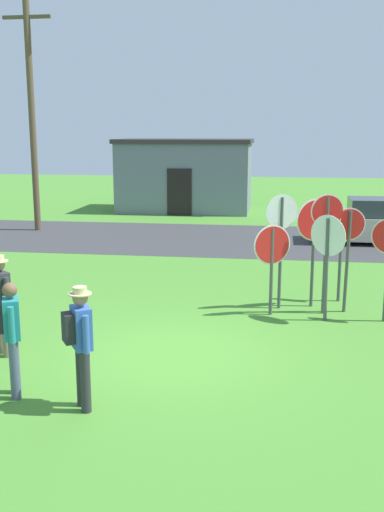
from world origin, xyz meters
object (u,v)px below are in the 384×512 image
Objects in this scene: stop_sign_tallest at (327,249)px; person_in_teal at (0,298)px; stop_sign_leaning_right at (341,240)px; stop_sign_far_back at (272,254)px; parked_car_on_street at (377,222)px; stop_sign_low_front at (281,232)px; stop_sign_rear_right at (348,243)px; person_near_signs at (11,331)px; stop_sign_leaning_left at (326,234)px; person_in_blue at (80,339)px; stop_sign_nearest at (314,233)px; utility_pole at (32,114)px.

person_in_teal is (-5.57, -2.70, -0.47)m from stop_sign_tallest.
stop_sign_leaning_right reaches higher than stop_sign_far_back.
stop_sign_low_front is at bearing -111.76° from parked_car_on_street.
stop_sign_rear_right is (1.55, 0.38, 0.21)m from stop_sign_far_back.
stop_sign_tallest is 1.27× the size of person_near_signs.
stop_sign_tallest is 6.21m from person_in_teal.
person_in_teal is 1.03× the size of person_near_signs.
stop_sign_leaning_left is 6.14m from person_in_blue.
stop_sign_tallest is at bearing 41.74° from person_near_signs.
stop_sign_leaning_right is at bearing 67.37° from stop_sign_leaning_left.
person_in_teal is at bearing 138.85° from person_in_blue.
stop_sign_rear_right reaches higher than stop_sign_leaning_right.
parked_car_on_street is 9.40m from stop_sign_far_back.
stop_sign_far_back is at bearing -111.64° from parked_car_on_street.
stop_sign_far_back reaches higher than person_in_blue.
stop_sign_low_front is at bearing 70.52° from stop_sign_far_back.
stop_sign_tallest is (-0.47, -0.63, -0.02)m from stop_sign_rear_right.
person_in_blue is at bearing -124.11° from stop_sign_leaning_right.
stop_sign_tallest is 1.24× the size of person_in_teal.
stop_sign_rear_right is 1.28× the size of person_in_blue.
stop_sign_leaning_left is at bearing 12.80° from stop_sign_far_back.
stop_sign_tallest is at bearing -77.84° from stop_sign_nearest.
utility_pole reaches higher than stop_sign_nearest.
stop_sign_rear_right is 6.91m from person_in_teal.
person_in_teal is at bearing -154.12° from stop_sign_tallest.
utility_pole is at bearing 135.39° from stop_sign_low_front.
stop_sign_leaning_left is (1.09, 0.25, 0.41)m from stop_sign_far_back.
stop_sign_leaning_right is 7.64m from person_near_signs.
stop_sign_rear_right is at bearing 53.38° from stop_sign_tallest.
stop_sign_nearest is 1.39× the size of person_near_signs.
person_near_signs is at bearing -127.51° from stop_sign_low_front.
stop_sign_nearest is 0.53m from stop_sign_leaning_left.
stop_sign_leaning_left is at bearing -14.90° from stop_sign_low_front.
person_near_signs is at bearing -118.25° from parked_car_on_street.
utility_pole is at bearing 133.33° from stop_sign_far_back.
stop_sign_nearest is at bearing 40.04° from stop_sign_far_back.
person_in_blue is at bearing -118.15° from stop_sign_far_back.
stop_sign_nearest is at bearing -41.75° from utility_pole.
person_in_teal is (-5.36, -3.68, -0.62)m from stop_sign_nearest.
stop_sign_nearest is 0.78m from stop_sign_rear_right.
stop_sign_leaning_right is (-1.96, -7.49, 0.71)m from parked_car_on_street.
person_in_blue is at bearing -113.99° from parked_car_on_street.
person_near_signs is at bearing -68.89° from utility_pole.
stop_sign_far_back is at bearing 33.35° from person_in_teal.
utility_pole is 3.87× the size of stop_sign_tallest.
person_in_blue reaches higher than person_near_signs.
stop_sign_leaning_right is at bearing -38.37° from utility_pole.
stop_sign_rear_right is at bearing 16.05° from stop_sign_leaning_left.
stop_sign_leaning_left is (0.22, -0.48, 0.06)m from stop_sign_nearest.
person_near_signs is (-5.11, -5.67, -0.42)m from stop_sign_leaning_right.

